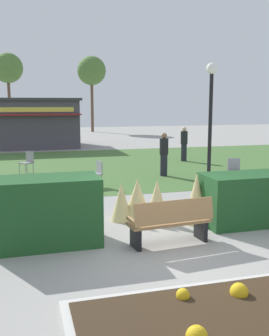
{
  "coord_description": "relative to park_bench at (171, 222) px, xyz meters",
  "views": [
    {
      "loc": [
        -2.61,
        -6.86,
        2.82
      ],
      "look_at": [
        0.06,
        2.62,
        1.21
      ],
      "focal_mm": 42.47,
      "sensor_mm": 36.0,
      "label": 1
    }
  ],
  "objects": [
    {
      "name": "lawn_patch",
      "position": [
        -0.17,
        10.45,
        -0.48
      ],
      "size": [
        36.0,
        12.0,
        0.01
      ],
      "primitive_type": "cube",
      "color": "#446B33",
      "rests_on": "ground_plane"
    },
    {
      "name": "hedge_right",
      "position": [
        2.3,
        0.86,
        0.11
      ],
      "size": [
        2.24,
        1.1,
        1.19
      ],
      "primitive_type": "cube",
      "color": "#1E4C23",
      "rests_on": "ground_plane"
    },
    {
      "name": "park_bench",
      "position": [
        0.0,
        0.0,
        0.0
      ],
      "size": [
        1.74,
        0.68,
        0.95
      ],
      "color": "#9E7547",
      "rests_on": "ground_plane"
    },
    {
      "name": "person_strolling",
      "position": [
        2.49,
        7.27,
        0.38
      ],
      "size": [
        0.34,
        0.34,
        1.69
      ],
      "rotation": [
        0.0,
        0.0,
        2.88
      ],
      "color": "#23232D",
      "rests_on": "ground_plane"
    },
    {
      "name": "cafe_chair_east",
      "position": [
        4.36,
        5.15,
        0.05
      ],
      "size": [
        0.54,
        0.54,
        0.89
      ],
      "color": "gray",
      "rests_on": "ground_plane"
    },
    {
      "name": "cafe_chair_north",
      "position": [
        -2.62,
        9.2,
        0.05
      ],
      "size": [
        0.62,
        0.62,
        0.89
      ],
      "color": "gray",
      "rests_on": "ground_plane"
    },
    {
      "name": "ornamental_grass_behind_center",
      "position": [
        1.09,
        1.18,
        0.13
      ],
      "size": [
        0.58,
        0.58,
        1.22
      ],
      "primitive_type": "cone",
      "color": "#D1BC7F",
      "rests_on": "ground_plane"
    },
    {
      "name": "lamppost_mid",
      "position": [
        3.05,
        4.51,
        2.09
      ],
      "size": [
        0.36,
        0.36,
        4.07
      ],
      "color": "black",
      "rests_on": "ground_plane"
    },
    {
      "name": "cafe_chair_west",
      "position": [
        -0.42,
        5.91,
        0.05
      ],
      "size": [
        0.53,
        0.53,
        0.89
      ],
      "color": "gray",
      "rests_on": "ground_plane"
    },
    {
      "name": "person_standing",
      "position": [
        4.81,
        10.78,
        0.38
      ],
      "size": [
        0.34,
        0.34,
        1.69
      ],
      "rotation": [
        0.0,
        0.0,
        0.59
      ],
      "color": "#23232D",
      "rests_on": "ground_plane"
    },
    {
      "name": "tree_right_bg",
      "position": [
        -3.83,
        32.81,
        5.54
      ],
      "size": [
        2.8,
        2.8,
        7.48
      ],
      "color": "brown",
      "rests_on": "ground_plane"
    },
    {
      "name": "ornamental_grass_behind_right",
      "position": [
        -0.15,
        1.87,
        0.03
      ],
      "size": [
        0.71,
        0.71,
        1.01
      ],
      "primitive_type": "cone",
      "color": "#D1BC7F",
      "rests_on": "ground_plane"
    },
    {
      "name": "tree_left_bg",
      "position": [
        4.0,
        32.24,
        5.41
      ],
      "size": [
        2.8,
        2.8,
        7.35
      ],
      "color": "brown",
      "rests_on": "ground_plane"
    },
    {
      "name": "ground_plane",
      "position": [
        -0.17,
        -0.31,
        -0.48
      ],
      "size": [
        80.0,
        80.0,
        0.0
      ],
      "primitive_type": "plane",
      "color": "#999691"
    },
    {
      "name": "flower_bed",
      "position": [
        0.01,
        -3.15,
        -0.39
      ],
      "size": [
        4.79,
        2.31,
        0.33
      ],
      "color": "beige",
      "rests_on": "ground_plane"
    },
    {
      "name": "hedge_left",
      "position": [
        -2.37,
        0.7,
        0.2
      ],
      "size": [
        2.08,
        1.1,
        1.37
      ],
      "primitive_type": "cube",
      "color": "#1E4C23",
      "rests_on": "ground_plane"
    },
    {
      "name": "ornamental_grass_behind_far",
      "position": [
        -0.55,
        1.89,
        -0.01
      ],
      "size": [
        0.53,
        0.53,
        0.94
      ],
      "primitive_type": "cone",
      "color": "#D1BC7F",
      "rests_on": "ground_plane"
    },
    {
      "name": "ornamental_grass_behind_left",
      "position": [
        0.25,
        1.57,
        0.03
      ],
      "size": [
        0.57,
        0.57,
        1.03
      ],
      "primitive_type": "cone",
      "color": "#D1BC7F",
      "rests_on": "ground_plane"
    },
    {
      "name": "food_kiosk",
      "position": [
        -3.06,
        19.71,
        1.1
      ],
      "size": [
        7.75,
        5.32,
        3.13
      ],
      "color": "#47424C",
      "rests_on": "ground_plane"
    }
  ]
}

